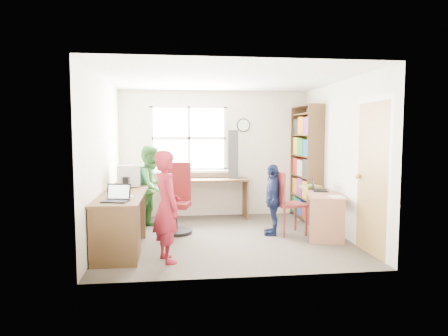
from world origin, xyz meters
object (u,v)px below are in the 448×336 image
at_px(potted_plant, 183,171).
at_px(laptop_left, 117,197).
at_px(wooden_chair, 286,201).
at_px(person_navy, 273,199).
at_px(cd_tower, 233,154).
at_px(bookshelf, 306,165).
at_px(person_green, 152,187).
at_px(l_desk, 137,214).
at_px(person_red, 167,206).
at_px(swivel_chair, 177,203).
at_px(right_desk, 324,205).
at_px(crt_monitor, 128,176).
at_px(laptop_right, 317,188).

bearing_deg(potted_plant, laptop_left, -109.86).
distance_m(wooden_chair, person_navy, 0.21).
xyz_separation_m(cd_tower, potted_plant, (-0.95, 0.03, -0.31)).
height_order(bookshelf, person_green, bookshelf).
xyz_separation_m(l_desk, laptop_left, (-0.18, -0.62, 0.34)).
height_order(potted_plant, person_red, person_red).
distance_m(cd_tower, potted_plant, 1.00).
bearing_deg(swivel_chair, potted_plant, 97.09).
bearing_deg(person_red, right_desk, -86.84).
relative_size(wooden_chair, potted_plant, 3.55).
xyz_separation_m(right_desk, cd_tower, (-1.23, 1.44, 0.72)).
bearing_deg(l_desk, wooden_chair, 9.44).
relative_size(right_desk, laptop_left, 3.48).
distance_m(l_desk, cd_tower, 2.48).
bearing_deg(person_navy, bookshelf, 152.68).
bearing_deg(l_desk, person_navy, 10.86).
xyz_separation_m(wooden_chair, potted_plant, (-1.59, 1.37, 0.35)).
bearing_deg(potted_plant, bookshelf, -6.94).
height_order(person_red, person_navy, person_red).
height_order(laptop_left, potted_plant, potted_plant).
relative_size(crt_monitor, person_red, 0.28).
distance_m(l_desk, person_red, 0.89).
xyz_separation_m(crt_monitor, laptop_right, (3.02, -0.24, -0.21)).
height_order(wooden_chair, laptop_left, wooden_chair).
relative_size(bookshelf, swivel_chair, 1.88).
height_order(l_desk, crt_monitor, crt_monitor).
bearing_deg(person_red, swivel_chair, -24.60).
xyz_separation_m(person_red, person_green, (-0.29, 1.82, 0.00)).
relative_size(laptop_left, person_navy, 0.32).
bearing_deg(laptop_left, l_desk, 87.73).
bearing_deg(laptop_left, person_navy, 38.25).
relative_size(bookshelf, potted_plant, 7.51).
relative_size(bookshelf, cd_tower, 2.32).
xyz_separation_m(swivel_chair, person_red, (-0.13, -1.45, 0.21)).
relative_size(person_red, person_green, 1.00).
bearing_deg(potted_plant, crt_monitor, -131.40).
relative_size(crt_monitor, person_green, 0.28).
bearing_deg(cd_tower, person_green, -148.48).
distance_m(bookshelf, swivel_chair, 2.56).
height_order(right_desk, crt_monitor, crt_monitor).
height_order(l_desk, potted_plant, potted_plant).
distance_m(laptop_right, cd_tower, 1.77).
xyz_separation_m(bookshelf, person_green, (-2.81, -0.39, -0.31)).
height_order(swivel_chair, cd_tower, cd_tower).
xyz_separation_m(bookshelf, swivel_chair, (-2.39, -0.76, -0.52)).
distance_m(swivel_chair, potted_plant, 1.12).
bearing_deg(laptop_right, person_navy, 112.28).
bearing_deg(bookshelf, potted_plant, 173.06).
distance_m(crt_monitor, person_green, 0.53).
height_order(laptop_left, cd_tower, cd_tower).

